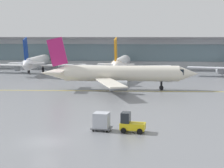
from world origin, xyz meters
TOP-DOWN VIEW (x-y plane):
  - ground_plane at (0.00, 0.00)m, footprint 400.00×400.00m
  - taxiway_centreline_stripe at (4.42, 33.32)m, footprint 109.82×6.95m
  - terminal_concourse at (0.00, 81.85)m, footprint 173.16×11.00m
  - gate_airplane_1 at (-21.25, 64.64)m, footprint 27.08×29.23m
  - gate_airplane_2 at (1.96, 63.58)m, footprint 27.17×29.18m
  - taxiing_regional_jet at (4.04, 35.30)m, footprint 29.76×27.64m
  - baggage_tug at (7.97, 4.48)m, footprint 2.74×1.87m
  - cargo_dolly_lead at (4.82, 4.85)m, footprint 2.27×1.83m

SIDE VIEW (x-z plane):
  - ground_plane at x=0.00m, z-range 0.00..0.00m
  - taxiway_centreline_stripe at x=4.42m, z-range 0.00..0.01m
  - baggage_tug at x=7.97m, z-range -0.16..1.94m
  - cargo_dolly_lead at x=4.82m, z-range 0.08..2.02m
  - gate_airplane_1 at x=-21.25m, z-range -1.94..7.74m
  - gate_airplane_2 at x=1.96m, z-range -1.94..7.74m
  - taxiing_regional_jet at x=4.04m, z-range -1.97..7.89m
  - terminal_concourse at x=0.00m, z-range 0.12..9.72m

